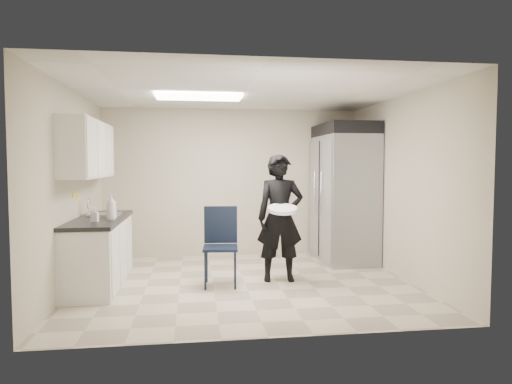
{
  "coord_description": "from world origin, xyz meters",
  "views": [
    {
      "loc": [
        -0.69,
        -6.12,
        1.63
      ],
      "look_at": [
        0.18,
        0.2,
        1.24
      ],
      "focal_mm": 32.0,
      "sensor_mm": 36.0,
      "label": 1
    }
  ],
  "objects": [
    {
      "name": "bucket_lid",
      "position": [
        0.49,
        -0.17,
        1.03
      ],
      "size": [
        0.42,
        0.42,
        0.05
      ],
      "primitive_type": "cylinder",
      "rotation": [
        0.0,
        0.0,
        -0.06
      ],
      "color": "silver",
      "rests_on": "man_tuxedo"
    },
    {
      "name": "folding_chair",
      "position": [
        -0.34,
        -0.09,
        0.51
      ],
      "size": [
        0.49,
        0.49,
        1.02
      ],
      "primitive_type": "cube",
      "rotation": [
        0.0,
        0.0,
        -0.08
      ],
      "color": "black",
      "rests_on": "floor"
    },
    {
      "name": "man_tuxedo",
      "position": [
        0.51,
        0.08,
        0.88
      ],
      "size": [
        0.67,
        0.47,
        1.77
      ],
      "primitive_type": "imported",
      "rotation": [
        0.0,
        0.0,
        -0.06
      ],
      "color": "black",
      "rests_on": "floor"
    },
    {
      "name": "soap_bottle_a",
      "position": [
        -1.74,
        -0.08,
        1.08
      ],
      "size": [
        0.16,
        0.16,
        0.34
      ],
      "primitive_type": "imported",
      "rotation": [
        0.0,
        0.0,
        0.31
      ],
      "color": "white",
      "rests_on": "countertop"
    },
    {
      "name": "left_wall",
      "position": [
        -2.25,
        0.0,
        1.3
      ],
      "size": [
        0.0,
        4.0,
        4.0
      ],
      "primitive_type": "plane",
      "rotation": [
        1.57,
        0.0,
        1.57
      ],
      "color": "#BEB19D",
      "rests_on": "floor"
    },
    {
      "name": "lower_counter",
      "position": [
        -1.95,
        0.2,
        0.43
      ],
      "size": [
        0.6,
        1.9,
        0.86
      ],
      "primitive_type": "cube",
      "color": "silver",
      "rests_on": "floor"
    },
    {
      "name": "towel_dispenser",
      "position": [
        -2.14,
        1.35,
        1.62
      ],
      "size": [
        0.22,
        0.3,
        0.35
      ],
      "primitive_type": "cube",
      "color": "black",
      "rests_on": "left_wall"
    },
    {
      "name": "floor",
      "position": [
        0.0,
        0.0,
        0.0
      ],
      "size": [
        4.5,
        4.5,
        0.0
      ],
      "primitive_type": "plane",
      "color": "#C1B298",
      "rests_on": "ground"
    },
    {
      "name": "faucet",
      "position": [
        -2.13,
        0.45,
        1.02
      ],
      "size": [
        0.02,
        0.02,
        0.24
      ],
      "primitive_type": "cylinder",
      "color": "silver",
      "rests_on": "countertop"
    },
    {
      "name": "countertop",
      "position": [
        -1.95,
        0.2,
        0.89
      ],
      "size": [
        0.64,
        1.95,
        0.05
      ],
      "primitive_type": "cube",
      "color": "black",
      "rests_on": "lower_counter"
    },
    {
      "name": "back_wall",
      "position": [
        0.0,
        2.0,
        1.3
      ],
      "size": [
        4.5,
        0.0,
        4.5
      ],
      "primitive_type": "plane",
      "rotation": [
        1.57,
        0.0,
        0.0
      ],
      "color": "#BEB19D",
      "rests_on": "floor"
    },
    {
      "name": "upper_cabinets",
      "position": [
        -2.08,
        0.2,
        1.83
      ],
      "size": [
        0.35,
        1.8,
        0.75
      ],
      "primitive_type": "cube",
      "color": "silver",
      "rests_on": "left_wall"
    },
    {
      "name": "notice_sticker_left",
      "position": [
        -2.24,
        0.1,
        1.22
      ],
      "size": [
        0.0,
        0.12,
        0.07
      ],
      "primitive_type": "cube",
      "color": "yellow",
      "rests_on": "left_wall"
    },
    {
      "name": "fridge_compressor",
      "position": [
        1.83,
        1.27,
        2.2
      ],
      "size": [
        0.8,
        1.35,
        0.2
      ],
      "primitive_type": "cube",
      "color": "black",
      "rests_on": "commercial_fridge"
    },
    {
      "name": "sink",
      "position": [
        -1.93,
        0.45,
        0.87
      ],
      "size": [
        0.42,
        0.4,
        0.14
      ],
      "primitive_type": "cube",
      "color": "gray",
      "rests_on": "countertop"
    },
    {
      "name": "ceiling_panel",
      "position": [
        -0.6,
        0.4,
        2.57
      ],
      "size": [
        1.2,
        0.6,
        0.02
      ],
      "primitive_type": "cube",
      "color": "white",
      "rests_on": "ceiling"
    },
    {
      "name": "notice_sticker_right",
      "position": [
        -2.24,
        0.3,
        1.18
      ],
      "size": [
        0.0,
        0.12,
        0.07
      ],
      "primitive_type": "cube",
      "color": "yellow",
      "rests_on": "left_wall"
    },
    {
      "name": "soap_bottle_b",
      "position": [
        -1.91,
        -0.23,
        1.0
      ],
      "size": [
        0.09,
        0.09,
        0.18
      ],
      "primitive_type": "imported",
      "rotation": [
        0.0,
        0.0,
        -0.11
      ],
      "color": "#9D9EA9",
      "rests_on": "countertop"
    },
    {
      "name": "commercial_fridge",
      "position": [
        1.83,
        1.27,
        1.05
      ],
      "size": [
        0.8,
        1.35,
        2.1
      ],
      "primitive_type": "cube",
      "color": "gray",
      "rests_on": "floor"
    },
    {
      "name": "ceiling",
      "position": [
        0.0,
        0.0,
        2.6
      ],
      "size": [
        4.5,
        4.5,
        0.0
      ],
      "primitive_type": "plane",
      "rotation": [
        3.14,
        0.0,
        0.0
      ],
      "color": "silver",
      "rests_on": "back_wall"
    },
    {
      "name": "right_wall",
      "position": [
        2.25,
        0.0,
        1.3
      ],
      "size": [
        0.0,
        4.0,
        4.0
      ],
      "primitive_type": "plane",
      "rotation": [
        1.57,
        0.0,
        -1.57
      ],
      "color": "#BEB19D",
      "rests_on": "floor"
    }
  ]
}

